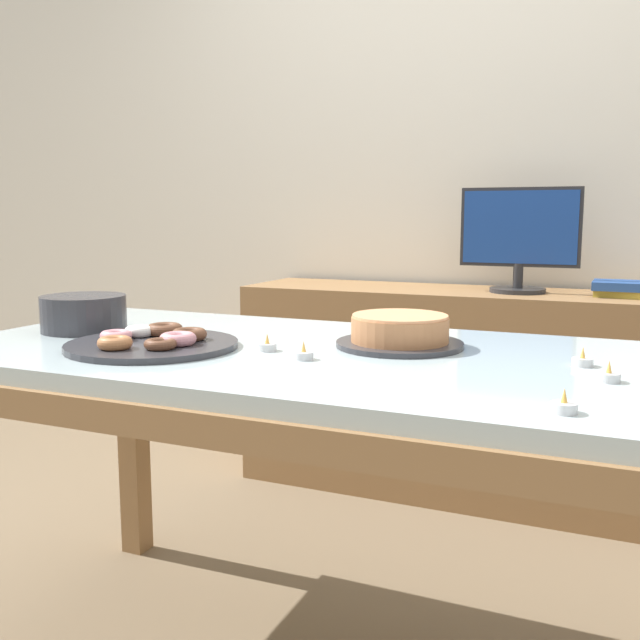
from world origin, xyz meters
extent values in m
cube|color=silver|center=(0.00, 1.56, 1.30)|extent=(8.00, 0.10, 2.60)
cube|color=silver|center=(0.00, 0.00, 0.76)|extent=(1.70, 0.81, 0.04)
cube|color=olive|center=(0.00, -0.38, 0.71)|extent=(1.73, 0.08, 0.06)
cube|color=olive|center=(0.00, 0.38, 0.71)|extent=(1.73, 0.08, 0.06)
cube|color=olive|center=(-0.83, 0.00, 0.71)|extent=(0.08, 0.84, 0.06)
cube|color=olive|center=(-0.80, 0.36, 0.36)|extent=(0.07, 0.07, 0.72)
cube|color=olive|center=(0.00, 1.26, 0.39)|extent=(1.62, 0.44, 0.79)
cylinder|color=#262628|center=(0.23, 1.26, 0.80)|extent=(0.20, 0.20, 0.02)
cylinder|color=#262628|center=(0.23, 1.26, 0.85)|extent=(0.04, 0.04, 0.09)
cube|color=#262628|center=(0.23, 1.26, 1.02)|extent=(0.42, 0.02, 0.28)
cube|color=navy|center=(0.23, 1.25, 1.02)|extent=(0.40, 0.00, 0.26)
cube|color=#B29933|center=(0.60, 1.26, 0.80)|extent=(0.22, 0.17, 0.02)
cube|color=#23478C|center=(0.60, 1.26, 0.83)|extent=(0.23, 0.17, 0.03)
cylinder|color=#333338|center=(0.14, 0.11, 0.78)|extent=(0.28, 0.28, 0.01)
cylinder|color=#BC7A4C|center=(0.14, 0.11, 0.82)|extent=(0.22, 0.22, 0.05)
cylinder|color=#EDA16C|center=(0.14, 0.11, 0.85)|extent=(0.21, 0.21, 0.01)
cylinder|color=#333338|center=(-0.35, -0.12, 0.78)|extent=(0.38, 0.38, 0.01)
torus|color=pink|center=(-0.28, -0.13, 0.80)|extent=(0.08, 0.08, 0.03)
torus|color=brown|center=(-0.29, -0.07, 0.80)|extent=(0.08, 0.08, 0.03)
torus|color=brown|center=(-0.38, -0.04, 0.80)|extent=(0.08, 0.08, 0.03)
torus|color=white|center=(-0.42, -0.08, 0.80)|extent=(0.07, 0.07, 0.02)
torus|color=pink|center=(-0.43, -0.15, 0.80)|extent=(0.07, 0.07, 0.02)
torus|color=#B27042|center=(-0.37, -0.22, 0.80)|extent=(0.07, 0.07, 0.03)
torus|color=brown|center=(-0.28, -0.19, 0.80)|extent=(0.07, 0.07, 0.02)
cylinder|color=#333338|center=(-0.65, 0.00, 0.78)|extent=(0.21, 0.21, 0.01)
cylinder|color=#333338|center=(-0.65, 0.00, 0.79)|extent=(0.21, 0.21, 0.01)
cylinder|color=#333338|center=(-0.65, 0.00, 0.80)|extent=(0.21, 0.21, 0.01)
cylinder|color=#333338|center=(-0.65, 0.00, 0.81)|extent=(0.21, 0.21, 0.01)
cylinder|color=#333338|center=(-0.65, 0.00, 0.82)|extent=(0.21, 0.21, 0.01)
cylinder|color=#333338|center=(-0.65, 0.00, 0.83)|extent=(0.21, 0.21, 0.01)
cylinder|color=#333338|center=(-0.65, 0.00, 0.84)|extent=(0.21, 0.21, 0.01)
cylinder|color=#333338|center=(-0.65, 0.00, 0.85)|extent=(0.21, 0.21, 0.01)
cylinder|color=#333338|center=(-0.65, 0.00, 0.86)|extent=(0.21, 0.21, 0.01)
cylinder|color=silver|center=(0.58, -0.07, 0.79)|extent=(0.04, 0.04, 0.02)
cylinder|color=white|center=(0.58, -0.07, 0.79)|extent=(0.03, 0.03, 0.00)
cone|color=#F9B74C|center=(0.58, -0.07, 0.80)|extent=(0.01, 0.01, 0.02)
cylinder|color=silver|center=(0.01, -0.11, 0.79)|extent=(0.04, 0.04, 0.02)
cylinder|color=white|center=(0.01, -0.11, 0.79)|extent=(0.03, 0.03, 0.00)
cone|color=#F9B74C|center=(0.01, -0.11, 0.80)|extent=(0.01, 0.01, 0.02)
cylinder|color=silver|center=(-0.11, -0.05, 0.79)|extent=(0.04, 0.04, 0.02)
cylinder|color=white|center=(-0.11, -0.05, 0.79)|extent=(0.03, 0.03, 0.00)
cone|color=#F9B74C|center=(-0.11, -0.05, 0.80)|extent=(0.01, 0.01, 0.02)
cylinder|color=silver|center=(0.53, -0.31, 0.79)|extent=(0.04, 0.04, 0.02)
cylinder|color=white|center=(0.53, -0.31, 0.79)|extent=(0.03, 0.03, 0.00)
cone|color=#F9B74C|center=(0.53, -0.31, 0.80)|extent=(0.01, 0.01, 0.02)
cylinder|color=silver|center=(0.53, 0.05, 0.79)|extent=(0.04, 0.04, 0.02)
cylinder|color=white|center=(0.53, 0.05, 0.79)|extent=(0.03, 0.03, 0.00)
cone|color=#F9B74C|center=(0.53, 0.05, 0.80)|extent=(0.01, 0.01, 0.02)
camera|label=1|loc=(0.61, -1.39, 1.07)|focal=40.00mm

